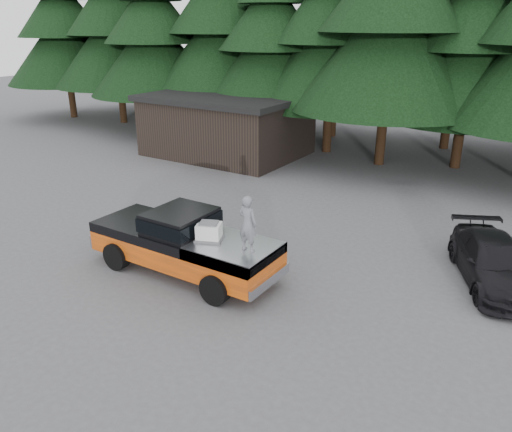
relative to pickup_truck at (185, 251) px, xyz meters
The scene contains 8 objects.
ground 1.82m from the pickup_truck, 11.35° to the left, with size 120.00×120.00×0.00m, color #4C4C4F.
pickup_truck is the anchor object (origin of this frame).
truck_cab 0.97m from the pickup_truck, behind, with size 1.66×1.90×0.59m, color black.
air_compressor 1.36m from the pickup_truck, ahead, with size 0.65×0.54×0.45m, color silver.
man_on_bed 2.73m from the pickup_truck, ahead, with size 0.56×0.37×1.53m, color slate.
parked_car 8.89m from the pickup_truck, 28.48° to the left, with size 1.79×4.40×1.28m, color black.
utility_building 14.39m from the pickup_truck, 120.74° to the left, with size 8.40×6.40×3.30m.
treeline 19.01m from the pickup_truck, 83.21° to the left, with size 60.15×16.05×17.50m.
Camera 1 is at (7.31, -10.40, 6.98)m, focal length 35.00 mm.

